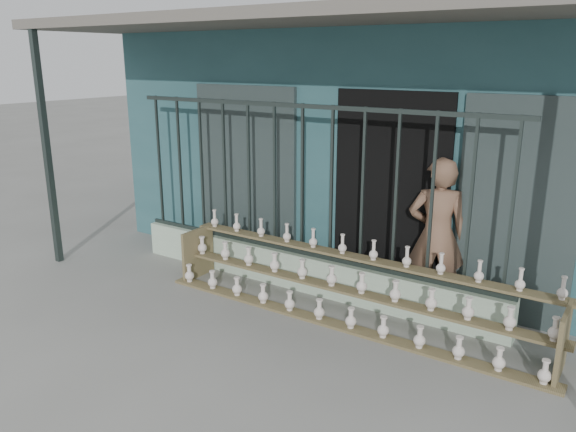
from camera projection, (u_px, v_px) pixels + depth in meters
The scene contains 6 objects.
ground at pixel (235, 329), 5.88m from camera, with size 60.00×60.00×0.00m, color slate.
workshop_building at pixel (402, 132), 8.83m from camera, with size 7.40×6.60×3.21m.
parapet_wall at pixel (302, 271), 6.86m from camera, with size 5.00×0.20×0.45m, color #ABC5A9.
security_fence at pixel (302, 182), 6.56m from camera, with size 5.00×0.04×1.80m.
shelf_rack at pixel (346, 287), 6.06m from camera, with size 4.50×0.68×0.85m.
elderly_woman at pixel (437, 235), 6.14m from camera, with size 0.64×0.42×1.74m, color brown.
Camera 1 is at (3.41, -4.14, 2.75)m, focal length 35.00 mm.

